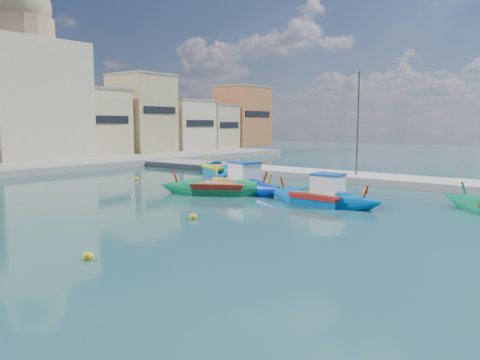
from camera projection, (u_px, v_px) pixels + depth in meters
ground at (298, 240)px, 17.17m from camera, size 160.00×160.00×0.00m
east_quay at (443, 184)px, 30.98m from camera, size 4.00×70.00×0.50m
church_block at (25, 84)px, 48.95m from camera, size 10.00×10.00×19.10m
quay_street_lamp at (357, 122)px, 33.83m from camera, size 1.18×0.16×8.00m
luzzu_turquoise_cabin at (241, 185)px, 30.05m from camera, size 4.74×9.20×2.90m
luzzu_blue_cabin at (321, 198)px, 24.81m from camera, size 2.13×7.29×2.55m
luzzu_cyan_mid at (222, 171)px, 39.32m from camera, size 5.81×9.10×2.68m
luzzu_green at (219, 190)px, 28.44m from camera, size 5.64×7.68×2.44m
mooring_buoys at (204, 211)px, 22.50m from camera, size 21.55×25.25×0.36m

